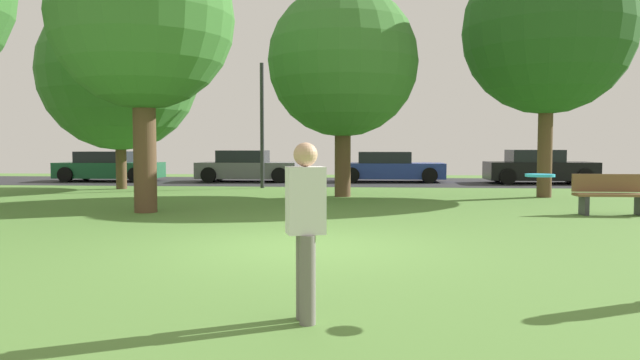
# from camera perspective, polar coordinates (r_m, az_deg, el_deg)

# --- Properties ---
(ground_plane) EXTENTS (44.00, 44.00, 0.00)m
(ground_plane) POSITION_cam_1_polar(r_m,az_deg,el_deg) (8.88, -1.86, -6.56)
(ground_plane) COLOR #547F38
(road_strip) EXTENTS (44.00, 6.40, 0.01)m
(road_strip) POSITION_cam_1_polar(r_m,az_deg,el_deg) (24.76, 2.40, -0.18)
(road_strip) COLOR #28282B
(road_strip) RESTS_ON ground_plane
(birch_tree_lone) EXTENTS (4.48, 4.48, 6.28)m
(birch_tree_lone) POSITION_cam_1_polar(r_m,az_deg,el_deg) (17.75, 2.25, 11.43)
(birch_tree_lone) COLOR brown
(birch_tree_lone) RESTS_ON ground_plane
(oak_tree_center) EXTENTS (4.94, 4.94, 7.40)m
(oak_tree_center) POSITION_cam_1_polar(r_m,az_deg,el_deg) (18.86, 21.34, 13.47)
(oak_tree_center) COLOR brown
(oak_tree_center) RESTS_ON ground_plane
(maple_tree_near) EXTENTS (4.14, 4.14, 6.49)m
(maple_tree_near) POSITION_cam_1_polar(r_m,az_deg,el_deg) (14.25, -16.94, 14.80)
(maple_tree_near) COLOR brown
(maple_tree_near) RESTS_ON ground_plane
(oak_tree_left) EXTENTS (5.49, 5.49, 6.85)m
(oak_tree_left) POSITION_cam_1_polar(r_m,az_deg,el_deg) (21.99, -19.00, 9.91)
(oak_tree_left) COLOR brown
(oak_tree_left) RESTS_ON ground_plane
(person_thrower) EXTENTS (0.37, 0.31, 1.56)m
(person_thrower) POSITION_cam_1_polar(r_m,az_deg,el_deg) (5.05, -1.42, -4.37)
(person_thrower) COLOR slate
(person_thrower) RESTS_ON ground_plane
(frisbee_disc) EXTENTS (0.36, 0.36, 0.03)m
(frisbee_disc) POSITION_cam_1_polar(r_m,az_deg,el_deg) (5.89, 20.68, 0.43)
(frisbee_disc) COLOR #2DB2E0
(parked_car_green) EXTENTS (4.33, 2.04, 1.28)m
(parked_car_green) POSITION_cam_1_polar(r_m,az_deg,el_deg) (26.81, -19.93, 1.17)
(parked_car_green) COLOR #195633
(parked_car_green) RESTS_ON ground_plane
(parked_car_grey) EXTENTS (4.22, 1.99, 1.33)m
(parked_car_grey) POSITION_cam_1_polar(r_m,az_deg,el_deg) (25.09, -7.14, 1.25)
(parked_car_grey) COLOR slate
(parked_car_grey) RESTS_ON ground_plane
(parked_car_blue) EXTENTS (4.53, 1.95, 1.27)m
(parked_car_blue) POSITION_cam_1_polar(r_m,az_deg,el_deg) (24.92, 6.71, 1.19)
(parked_car_blue) COLOR #233893
(parked_car_blue) RESTS_ON ground_plane
(parked_car_black) EXTENTS (4.21, 2.07, 1.37)m
(parked_car_black) POSITION_cam_1_polar(r_m,az_deg,el_deg) (25.29, 20.55, 1.12)
(parked_car_black) COLOR black
(parked_car_black) RESTS_ON ground_plane
(park_bench) EXTENTS (1.60, 0.45, 0.90)m
(park_bench) POSITION_cam_1_polar(r_m,az_deg,el_deg) (14.42, 26.55, -1.23)
(park_bench) COLOR brown
(park_bench) RESTS_ON ground_plane
(street_lamp_post) EXTENTS (0.14, 0.14, 4.50)m
(street_lamp_post) POSITION_cam_1_polar(r_m,az_deg,el_deg) (21.25, -5.68, 5.29)
(street_lamp_post) COLOR #2D2D33
(street_lamp_post) RESTS_ON ground_plane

